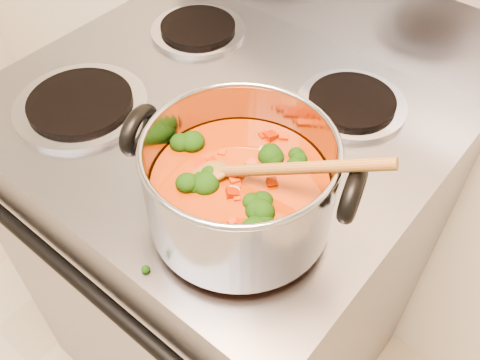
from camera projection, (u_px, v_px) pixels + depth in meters
The scene contains 4 objects.
electric_range at pixel (223, 256), 1.24m from camera, with size 0.74×0.67×1.08m.
stockpot at pixel (240, 186), 0.68m from camera, with size 0.31×0.24×0.15m.
wooden_spoon at pixel (249, 170), 0.65m from camera, with size 0.25×0.12×0.11m.
cooktop_crumbs at pixel (224, 261), 0.69m from camera, with size 0.33×0.20×0.01m.
Camera 1 is at (0.48, 0.65, 1.51)m, focal length 40.00 mm.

